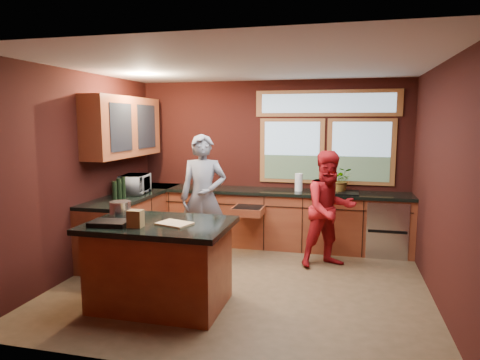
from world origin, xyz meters
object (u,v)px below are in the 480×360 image
at_px(cutting_board, 175,224).
at_px(stock_pot, 120,209).
at_px(person_grey, 203,198).
at_px(island, 160,264).
at_px(person_red, 330,209).

bearing_deg(cutting_board, stock_pot, 165.07).
bearing_deg(person_grey, cutting_board, -93.31).
xyz_separation_m(person_grey, stock_pot, (-0.51, -1.48, 0.11)).
xyz_separation_m(island, person_red, (1.77, 1.77, 0.34)).
relative_size(person_grey, cutting_board, 5.29).
distance_m(person_grey, stock_pot, 1.57).
xyz_separation_m(person_grey, person_red, (1.81, 0.14, -0.11)).
bearing_deg(stock_pot, cutting_board, -14.93).
bearing_deg(cutting_board, island, 165.96).
xyz_separation_m(person_grey, cutting_board, (0.24, -1.68, 0.03)).
bearing_deg(person_grey, stock_pot, -120.44).
bearing_deg(person_red, island, -165.51).
distance_m(person_grey, cutting_board, 1.70).
bearing_deg(person_grey, person_red, -7.14).
height_order(island, cutting_board, cutting_board).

